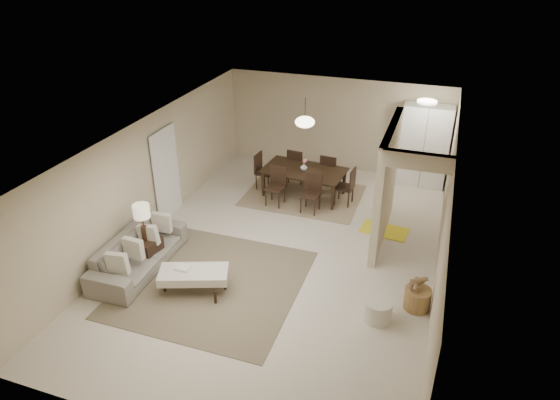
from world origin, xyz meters
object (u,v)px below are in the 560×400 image
at_px(round_pouf, 378,310).
at_px(pantry_cabinet, 424,146).
at_px(dining_table, 303,183).
at_px(ottoman_bench, 194,275).
at_px(wicker_basket, 417,299).
at_px(side_table, 147,251).
at_px(sofa, 139,253).

bearing_deg(round_pouf, pantry_cabinet, 88.01).
bearing_deg(dining_table, ottoman_bench, -95.65).
bearing_deg(ottoman_bench, pantry_cabinet, 39.69).
height_order(wicker_basket, dining_table, dining_table).
height_order(ottoman_bench, side_table, side_table).
distance_m(sofa, dining_table, 4.49).
bearing_deg(dining_table, round_pouf, -53.02).
relative_size(pantry_cabinet, ottoman_bench, 1.57).
xyz_separation_m(pantry_cabinet, side_table, (-4.75, -5.39, -0.79)).
xyz_separation_m(ottoman_bench, side_table, (-1.29, 0.51, -0.09)).
bearing_deg(side_table, pantry_cabinet, 48.59).
height_order(sofa, round_pouf, sofa).
height_order(side_table, dining_table, dining_table).
relative_size(pantry_cabinet, wicker_basket, 4.63).
distance_m(round_pouf, dining_table, 4.66).
distance_m(side_table, dining_table, 4.28).
relative_size(pantry_cabinet, dining_table, 1.06).
xyz_separation_m(round_pouf, wicker_basket, (0.59, 0.52, 0.00)).
bearing_deg(round_pouf, wicker_basket, 40.99).
height_order(side_table, wicker_basket, side_table).
height_order(sofa, ottoman_bench, sofa).
bearing_deg(sofa, wicker_basket, -85.50).
bearing_deg(dining_table, wicker_basket, -43.28).
xyz_separation_m(sofa, round_pouf, (4.61, 0.01, -0.15)).
distance_m(side_table, round_pouf, 4.56).
bearing_deg(round_pouf, ottoman_bench, -174.56).
xyz_separation_m(side_table, round_pouf, (4.56, -0.20, -0.08)).
relative_size(pantry_cabinet, round_pouf, 4.32).
bearing_deg(dining_table, side_table, -114.23).
bearing_deg(sofa, dining_table, -29.60).
bearing_deg(ottoman_bench, wicker_basket, -7.82).
relative_size(sofa, dining_table, 1.16).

